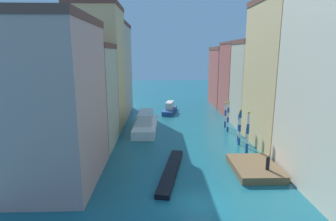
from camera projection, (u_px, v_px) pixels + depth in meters
ground_plane at (178, 125)px, 45.90m from camera, size 154.00×154.00×0.00m
building_left_0 at (53, 102)px, 24.61m from camera, size 7.60×11.19×15.23m
building_left_1 at (84, 96)px, 34.68m from camera, size 7.60×8.65×13.18m
building_left_2 at (98, 68)px, 42.94m from camera, size 7.60×9.24×19.32m
building_left_3 at (110, 70)px, 53.03m from camera, size 7.60×11.16×17.58m
building_right_1 at (286, 74)px, 34.13m from camera, size 7.60×11.48×18.82m
building_right_2 at (258, 84)px, 43.87m from camera, size 7.60×7.56×14.07m
building_right_3 at (242, 79)px, 52.17m from camera, size 7.60×9.00×14.04m
building_right_4 at (229, 76)px, 62.49m from camera, size 7.60×11.43×13.37m
waterfront_dock at (255, 168)px, 28.00m from camera, size 4.47×6.24×0.74m
person_on_dock at (268, 163)px, 26.54m from camera, size 0.36×0.36×1.55m
mooring_pole_0 at (248, 132)px, 32.55m from camera, size 0.34×0.34×5.23m
mooring_pole_1 at (240, 127)px, 35.59m from camera, size 0.31×0.31×4.90m
mooring_pole_2 at (239, 126)px, 37.20m from camera, size 0.34×0.34×4.16m
mooring_pole_3 at (228, 116)px, 41.73m from camera, size 0.35×0.35×4.83m
mooring_pole_4 at (225, 115)px, 44.30m from camera, size 0.34×0.34×4.12m
vaporetto_white at (146, 124)px, 42.56m from camera, size 3.63×10.94×2.99m
gondola_black at (171, 171)px, 27.61m from camera, size 3.26×10.71×0.46m
motorboat_0 at (170, 109)px, 55.43m from camera, size 3.41×7.53×2.23m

